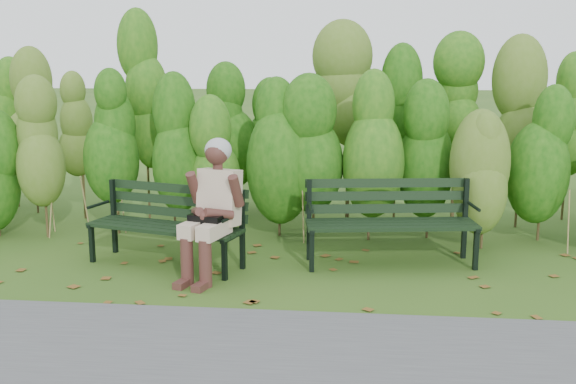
# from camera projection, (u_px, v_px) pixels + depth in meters

# --- Properties ---
(ground) EXTENTS (80.00, 80.00, 0.00)m
(ground) POSITION_uv_depth(u_px,v_px,m) (284.00, 276.00, 6.45)
(ground) COLOR #2F5319
(footpath) EXTENTS (60.00, 2.50, 0.01)m
(footpath) POSITION_uv_depth(u_px,v_px,m) (247.00, 383.00, 4.31)
(footpath) COLOR #474749
(footpath) RESTS_ON ground
(hedge_band) EXTENTS (11.04, 1.67, 2.42)m
(hedge_band) POSITION_uv_depth(u_px,v_px,m) (301.00, 126.00, 8.02)
(hedge_band) COLOR #47381E
(hedge_band) RESTS_ON ground
(leaf_litter) EXTENTS (5.05, 2.18, 0.01)m
(leaf_litter) POSITION_uv_depth(u_px,v_px,m) (210.00, 285.00, 6.19)
(leaf_litter) COLOR brown
(leaf_litter) RESTS_ON ground
(bench_left) EXTENTS (1.67, 0.95, 0.80)m
(bench_left) POSITION_uv_depth(u_px,v_px,m) (170.00, 218.00, 6.76)
(bench_left) COLOR black
(bench_left) RESTS_ON ground
(bench_right) EXTENTS (1.75, 0.78, 0.84)m
(bench_right) POSITION_uv_depth(u_px,v_px,m) (390.00, 215.00, 6.79)
(bench_right) COLOR black
(bench_right) RESTS_ON ground
(seated_woman) EXTENTS (0.60, 0.86, 1.31)m
(seated_woman) POSITION_uv_depth(u_px,v_px,m) (213.00, 202.00, 6.34)
(seated_woman) COLOR #B8A28F
(seated_woman) RESTS_ON ground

